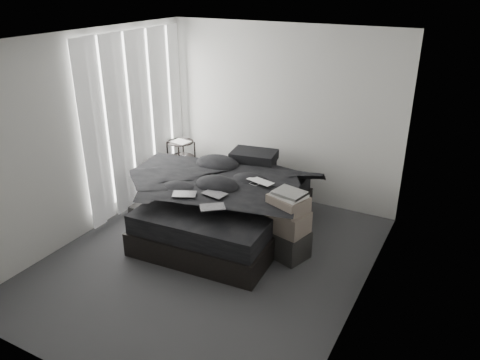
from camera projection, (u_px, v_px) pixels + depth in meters
The scene contains 25 objects.
floor at pixel (209, 259), 5.71m from camera, with size 3.60×4.20×0.01m, color #343436.
ceiling at pixel (202, 39), 4.67m from camera, with size 3.60×4.20×0.01m, color white.
wall_back at pixel (282, 115), 6.88m from camera, with size 3.60×0.01×2.60m, color beige.
wall_front at pixel (56, 250), 3.50m from camera, with size 3.60×0.01×2.60m, color beige.
wall_left at pixel (87, 136), 5.97m from camera, with size 0.01×4.20×2.60m, color beige.
wall_right at pixel (368, 193), 4.41m from camera, with size 0.01×4.20×2.60m, color beige.
window_left at pixel (134, 115), 6.67m from camera, with size 0.02×2.00×2.30m, color white.
curtain_left at pixel (137, 121), 6.67m from camera, with size 0.06×2.12×2.48m, color white.
bed at pixel (227, 219), 6.33m from camera, with size 1.71×2.26×0.31m, color black.
mattress at pixel (227, 201), 6.22m from camera, with size 1.65×2.20×0.24m, color black.
duvet at pixel (225, 185), 6.08m from camera, with size 1.67×1.93×0.26m, color black.
pillow_lower at pixel (250, 164), 6.89m from camera, with size 0.68×0.46×0.15m, color black.
pillow_upper at pixel (254, 156), 6.79m from camera, with size 0.64×0.44×0.14m, color black.
laptop at pixel (258, 177), 5.95m from camera, with size 0.36×0.23×0.03m, color silver.
comic_a at pixel (184, 188), 5.67m from camera, with size 0.29×0.19×0.01m, color black.
comic_b at pixel (214, 187), 5.68m from camera, with size 0.29×0.19×0.01m, color black.
comic_c at pixel (212, 200), 5.35m from camera, with size 0.29×0.19×0.01m, color black.
side_stand at pixel (182, 164), 7.57m from camera, with size 0.41×0.41×0.76m, color black.
papers at pixel (180, 142), 7.40m from camera, with size 0.29×0.22×0.02m, color white.
floor_books at pixel (137, 210), 6.77m from camera, with size 0.14×0.20×0.14m, color black.
box_lower at pixel (287, 243), 5.72m from camera, with size 0.48×0.37×0.35m, color black.
box_mid at pixel (288, 221), 5.58m from camera, with size 0.45×0.35×0.27m, color #695C53.
box_upper at pixel (288, 203), 5.51m from camera, with size 0.43×0.34×0.19m, color #695C53.
art_book_white at pixel (289, 195), 5.46m from camera, with size 0.36×0.29×0.04m, color silver.
art_book_snake at pixel (290, 193), 5.43m from camera, with size 0.35×0.28×0.03m, color silver.
Camera 1 is at (2.63, -4.08, 3.18)m, focal length 35.00 mm.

